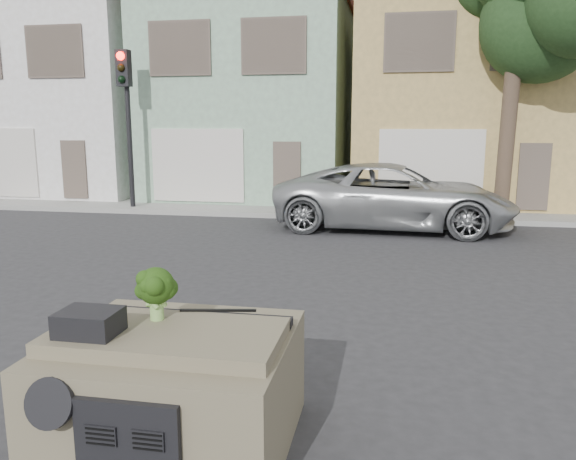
# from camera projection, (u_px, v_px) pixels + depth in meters

# --- Properties ---
(ground_plane) EXTENTS (120.00, 120.00, 0.00)m
(ground_plane) POSITION_uv_depth(u_px,v_px,m) (257.00, 326.00, 7.92)
(ground_plane) COLOR #303033
(ground_plane) RESTS_ON ground
(sidewalk) EXTENTS (40.00, 3.00, 0.15)m
(sidewalk) POSITION_uv_depth(u_px,v_px,m) (334.00, 210.00, 18.05)
(sidewalk) COLOR gray
(sidewalk) RESTS_ON ground
(townhouse_white) EXTENTS (7.20, 8.20, 7.55)m
(townhouse_white) POSITION_uv_depth(u_px,v_px,m) (80.00, 100.00, 23.20)
(townhouse_white) COLOR white
(townhouse_white) RESTS_ON ground
(townhouse_mint) EXTENTS (7.20, 8.20, 7.55)m
(townhouse_mint) POSITION_uv_depth(u_px,v_px,m) (257.00, 99.00, 21.85)
(townhouse_mint) COLOR #8EB396
(townhouse_mint) RESTS_ON ground
(townhouse_tan) EXTENTS (7.20, 8.20, 7.55)m
(townhouse_tan) POSITION_uv_depth(u_px,v_px,m) (456.00, 97.00, 20.50)
(townhouse_tan) COLOR tan
(townhouse_tan) RESTS_ON ground
(silver_pickup) EXTENTS (6.47, 3.18, 1.77)m
(silver_pickup) POSITION_uv_depth(u_px,v_px,m) (393.00, 229.00, 15.28)
(silver_pickup) COLOR #A9ADAF
(silver_pickup) RESTS_ON ground
(traffic_signal) EXTENTS (0.40, 0.40, 5.10)m
(traffic_signal) POSITION_uv_depth(u_px,v_px,m) (128.00, 132.00, 17.79)
(traffic_signal) COLOR black
(traffic_signal) RESTS_ON ground
(tree_near) EXTENTS (4.40, 4.00, 8.50)m
(tree_near) POSITION_uv_depth(u_px,v_px,m) (512.00, 71.00, 15.70)
(tree_near) COLOR #213D1B
(tree_near) RESTS_ON ground
(car_dashboard) EXTENTS (2.00, 1.80, 1.12)m
(car_dashboard) POSITION_uv_depth(u_px,v_px,m) (176.00, 384.00, 4.92)
(car_dashboard) COLOR #6D644D
(car_dashboard) RESTS_ON ground
(instrument_hump) EXTENTS (0.48, 0.38, 0.20)m
(instrument_hump) POSITION_uv_depth(u_px,v_px,m) (89.00, 322.00, 4.56)
(instrument_hump) COLOR black
(instrument_hump) RESTS_ON car_dashboard
(wiper_arm) EXTENTS (0.69, 0.15, 0.02)m
(wiper_arm) POSITION_uv_depth(u_px,v_px,m) (218.00, 310.00, 5.13)
(wiper_arm) COLOR black
(wiper_arm) RESTS_ON car_dashboard
(broccoli) EXTENTS (0.52, 0.52, 0.48)m
(broccoli) POSITION_uv_depth(u_px,v_px,m) (156.00, 293.00, 4.88)
(broccoli) COLOR #1C370D
(broccoli) RESTS_ON car_dashboard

